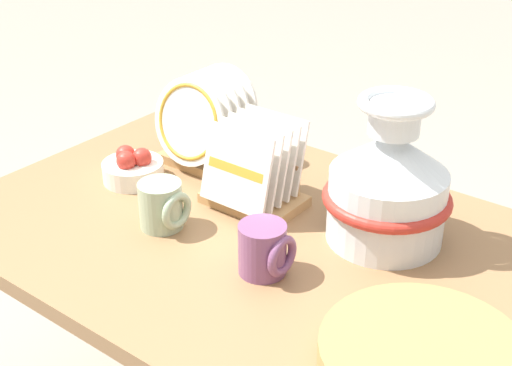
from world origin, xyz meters
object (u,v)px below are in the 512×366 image
Objects in this scene: mug_plum_glaze at (265,250)px; fruit_bowl at (133,168)px; ceramic_vase at (388,184)px; wicker_charger_stack at (423,357)px; dish_rack_round_plates at (204,127)px; dish_rack_square_plates at (254,175)px; mug_sage_glaze at (163,206)px.

fruit_bowl is at bearing 166.57° from mug_plum_glaze.
wicker_charger_stack is (0.23, -0.29, -0.10)m from ceramic_vase.
dish_rack_round_plates is 0.23m from dish_rack_square_plates.
ceramic_vase is 1.46× the size of dish_rack_square_plates.
mug_plum_glaze is (-0.34, 0.06, 0.03)m from wicker_charger_stack.
wicker_charger_stack is 3.28× the size of mug_plum_glaze.
mug_sage_glaze is 0.70× the size of fruit_bowl.
wicker_charger_stack is 0.35m from mug_plum_glaze.
fruit_bowl is (-0.07, -0.16, -0.06)m from dish_rack_round_plates.
dish_rack_square_plates is at bearing 15.78° from fruit_bowl.
mug_sage_glaze is (-0.09, -0.18, -0.02)m from dish_rack_square_plates.
fruit_bowl is at bearing 151.95° from mug_sage_glaze.
ceramic_vase is 3.04× the size of mug_plum_glaze.
dish_rack_square_plates is 0.57m from wicker_charger_stack.
dish_rack_round_plates is 2.32× the size of mug_plum_glaze.
dish_rack_square_plates is at bearing 131.77° from mug_plum_glaze.
dish_rack_square_plates reaches higher than wicker_charger_stack.
dish_rack_round_plates is 0.71× the size of wicker_charger_stack.
ceramic_vase is 1.31× the size of dish_rack_round_plates.
ceramic_vase is 0.38m from wicker_charger_stack.
mug_sage_glaze is (-0.60, 0.06, 0.03)m from wicker_charger_stack.
wicker_charger_stack is at bearing -24.47° from dish_rack_round_plates.
mug_sage_glaze is at bearing 174.18° from wicker_charger_stack.
ceramic_vase is at bearing 12.62° from fruit_bowl.
mug_plum_glaze is at bearing 170.45° from wicker_charger_stack.
ceramic_vase reaches higher than wicker_charger_stack.
mug_sage_glaze reaches higher than fruit_bowl.
mug_plum_glaze is 0.70× the size of fruit_bowl.
mug_sage_glaze is at bearing -115.53° from dish_rack_square_plates.
dish_rack_round_plates is at bearing 65.05° from fruit_bowl.
dish_rack_square_plates is (0.21, -0.08, -0.03)m from dish_rack_round_plates.
mug_plum_glaze is at bearing -13.43° from fruit_bowl.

